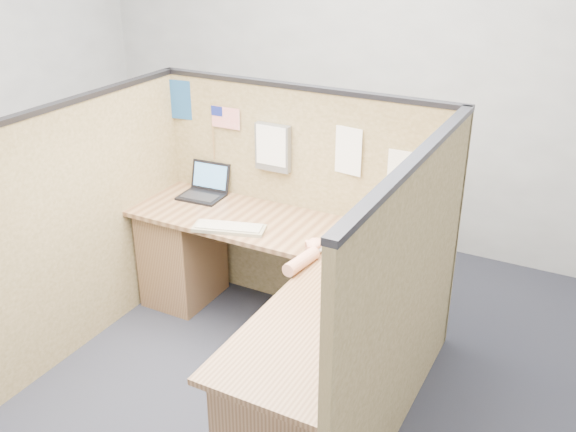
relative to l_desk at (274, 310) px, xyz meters
The scene contains 13 objects.
floor 0.52m from the l_desk, 122.80° to the right, with size 5.00×5.00×0.00m, color #21242F.
wall_back 2.22m from the l_desk, 95.35° to the left, with size 5.00×5.00×0.00m, color #9A9C9F.
cubicle_partitions 0.44m from the l_desk, 142.47° to the left, with size 2.06×1.83×1.53m.
l_desk is the anchor object (origin of this frame).
laptop 1.09m from the l_desk, 145.82° to the left, with size 0.30×0.29×0.21m.
keyboard 0.57m from the l_desk, 155.11° to the left, with size 0.46×0.27×0.03m.
mouse 0.44m from the l_desk, 48.53° to the left, with size 0.11×0.07×0.05m, color silver.
hand_forearm 0.42m from the l_desk, 15.59° to the left, with size 0.11×0.39×0.08m.
blue_poster 1.58m from the l_desk, 147.27° to the left, with size 0.20×0.00×0.26m, color navy.
american_flag 1.32m from the l_desk, 138.13° to the left, with size 0.22×0.01×0.38m.
file_holder 1.05m from the l_desk, 118.99° to the left, with size 0.24×0.05×0.31m.
paper_left 1.04m from the l_desk, 80.27° to the left, with size 0.23×0.00×0.30m, color white.
paper_right 1.10m from the l_desk, 53.84° to the left, with size 0.21×0.00×0.26m, color white.
Camera 1 is at (1.72, -2.43, 2.43)m, focal length 40.00 mm.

